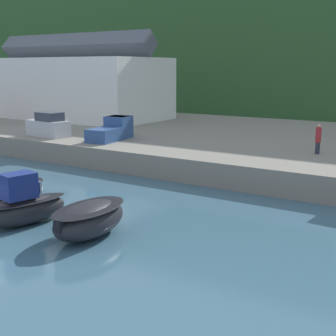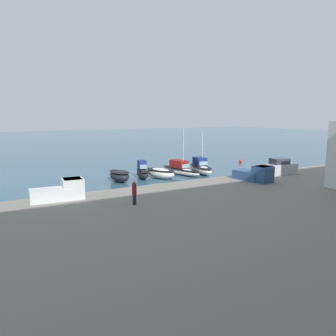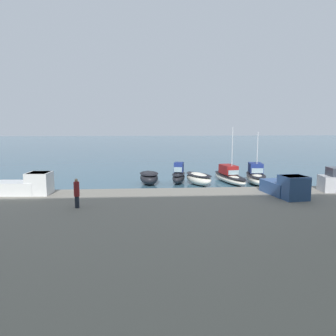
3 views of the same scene
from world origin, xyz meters
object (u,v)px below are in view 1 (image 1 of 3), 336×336
pickup_truck_0 (113,130)px  person_on_quay (318,139)px  moored_boat_4 (89,219)px  moored_boat_2 (13,197)px  moored_boat_3 (23,206)px  parked_car_0 (48,126)px

pickup_truck_0 → person_on_quay: person_on_quay is taller
pickup_truck_0 → person_on_quay: size_ratio=2.31×
moored_boat_4 → pickup_truck_0: pickup_truck_0 is taller
moored_boat_4 → person_on_quay: size_ratio=2.12×
moored_boat_2 → pickup_truck_0: size_ratio=1.15×
moored_boat_3 → person_on_quay: size_ratio=2.23×
moored_boat_3 → moored_boat_4: 3.90m
moored_boat_2 → parked_car_0: 17.09m
moored_boat_3 → pickup_truck_0: bearing=127.8°
moored_boat_3 → moored_boat_4: moored_boat_3 is taller
moored_boat_3 → parked_car_0: parked_car_0 is taller
moored_boat_2 → person_on_quay: person_on_quay is taller
moored_boat_4 → person_on_quay: person_on_quay is taller
moored_boat_2 → moored_boat_3: 2.75m
moored_boat_4 → parked_car_0: 22.12m
moored_boat_2 → parked_car_0: bearing=111.5°
moored_boat_2 → moored_boat_3: moored_boat_3 is taller
person_on_quay → moored_boat_3: bearing=-116.8°
moored_boat_2 → parked_car_0: parked_car_0 is taller
moored_boat_4 → parked_car_0: parked_car_0 is taller
moored_boat_2 → moored_boat_3: size_ratio=1.19×
parked_car_0 → pickup_truck_0: size_ratio=0.88×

